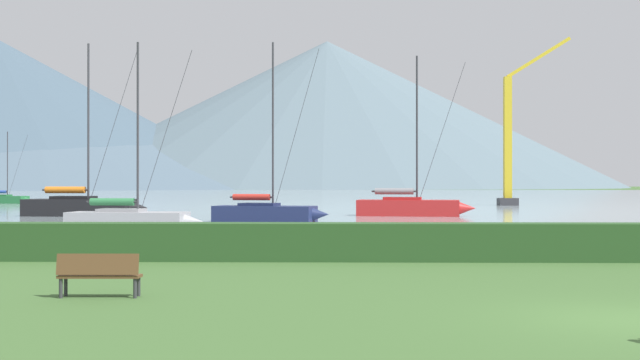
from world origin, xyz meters
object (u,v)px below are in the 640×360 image
sailboat_slip_2 (4,199)px  sailboat_slip_3 (410,206)px  park_bench_near_path (99,273)px  sailboat_slip_4 (130,219)px  sailboat_slip_5 (81,206)px  dock_crane (510,147)px  sailboat_slip_1 (266,212)px

sailboat_slip_2 → sailboat_slip_3: (44.75, -34.95, 0.18)m
park_bench_near_path → sailboat_slip_4: bearing=102.1°
sailboat_slip_3 → park_bench_near_path: size_ratio=6.77×
sailboat_slip_3 → sailboat_slip_5: 24.28m
sailboat_slip_3 → sailboat_slip_2: bearing=150.6°
park_bench_near_path → dock_crane: bearing=70.5°
sailboat_slip_1 → dock_crane: dock_crane is taller
sailboat_slip_1 → sailboat_slip_2: size_ratio=1.33×
sailboat_slip_2 → sailboat_slip_4: 60.84m
sailboat_slip_3 → dock_crane: dock_crane is taller
sailboat_slip_2 → dock_crane: size_ratio=0.47×
dock_crane → sailboat_slip_2: bearing=172.9°
sailboat_slip_2 → park_bench_near_path: sailboat_slip_2 is taller
sailboat_slip_4 → sailboat_slip_5: sailboat_slip_5 is taller
park_bench_near_path → dock_crane: 74.67m
sailboat_slip_2 → sailboat_slip_5: bearing=-49.7°
sailboat_slip_1 → sailboat_slip_5: (-14.42, 8.53, 0.14)m
sailboat_slip_3 → dock_crane: size_ratio=0.65×
sailboat_slip_2 → sailboat_slip_3: sailboat_slip_3 is taller
sailboat_slip_4 → park_bench_near_path: sailboat_slip_4 is taller
sailboat_slip_1 → dock_crane: size_ratio=0.62×
sailboat_slip_4 → dock_crane: (29.35, 46.45, 5.69)m
sailboat_slip_3 → dock_crane: 31.29m
sailboat_slip_1 → sailboat_slip_5: bearing=163.1°
sailboat_slip_1 → sailboat_slip_4: size_ratio=1.17×
sailboat_slip_3 → sailboat_slip_4: size_ratio=1.22×
sailboat_slip_1 → park_bench_near_path: 33.54m
sailboat_slip_1 → sailboat_slip_2: bearing=142.0°
sailboat_slip_4 → sailboat_slip_5: 19.77m
sailboat_slip_3 → park_bench_near_path: 44.04m
sailboat_slip_1 → park_bench_near_path: sailboat_slip_1 is taller
sailboat_slip_3 → dock_crane: bearing=73.0°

